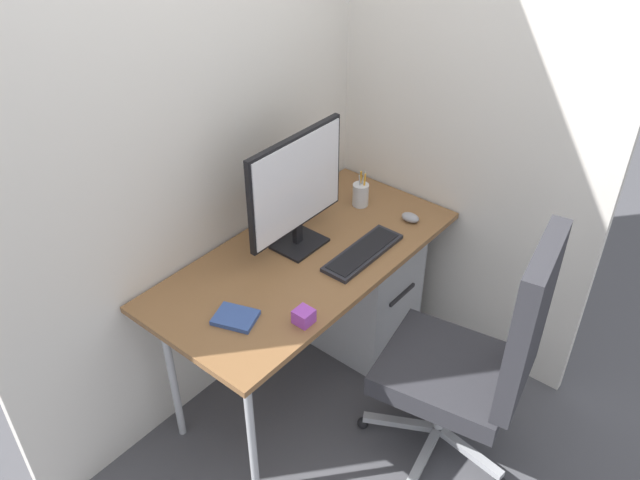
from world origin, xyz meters
TOP-DOWN VIEW (x-y plane):
  - ground_plane at (0.00, 0.00)m, footprint 8.00×8.00m
  - wall_back at (0.00, 0.35)m, footprint 2.28×0.04m
  - wall_side_right at (0.70, -0.13)m, footprint 0.04×1.58m
  - desk at (0.00, 0.00)m, footprint 1.34×0.64m
  - office_chair at (0.12, -0.74)m, footprint 0.65×0.64m
  - filing_cabinet at (0.37, -0.00)m, footprint 0.38×0.48m
  - monitor at (0.04, 0.08)m, footprint 0.51×0.16m
  - keyboard at (0.15, -0.17)m, footprint 0.39×0.13m
  - mouse at (0.48, -0.19)m, footprint 0.06×0.08m
  - pen_holder at (0.45, 0.06)m, footprint 0.07×0.07m
  - notebook at (-0.44, -0.05)m, footprint 0.16×0.18m
  - desk_clamp_accessory at (-0.30, -0.25)m, footprint 0.06×0.06m

SIDE VIEW (x-z plane):
  - ground_plane at x=0.00m, z-range 0.00..0.00m
  - filing_cabinet at x=0.37m, z-range 0.00..0.57m
  - office_chair at x=0.12m, z-range 0.00..1.09m
  - desk at x=0.00m, z-range 0.31..1.03m
  - notebook at x=-0.44m, z-range 0.72..0.74m
  - keyboard at x=0.15m, z-range 0.72..0.74m
  - mouse at x=0.48m, z-range 0.72..0.76m
  - desk_clamp_accessory at x=-0.30m, z-range 0.72..0.78m
  - pen_holder at x=0.45m, z-range 0.69..0.86m
  - monitor at x=0.04m, z-range 0.75..1.24m
  - wall_back at x=0.00m, z-range 0.00..2.80m
  - wall_side_right at x=0.70m, z-range 0.00..2.80m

